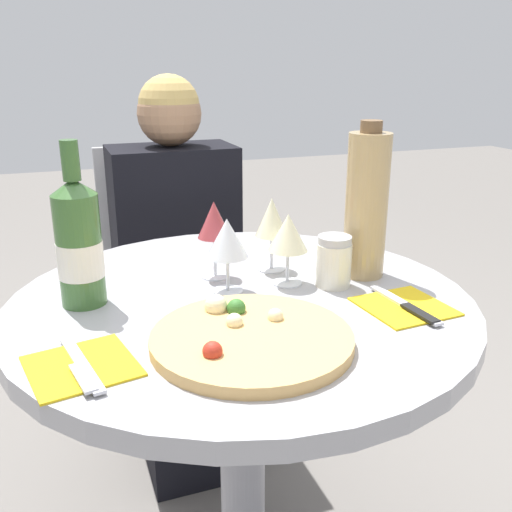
{
  "coord_description": "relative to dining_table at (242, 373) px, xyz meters",
  "views": [
    {
      "loc": [
        -0.32,
        -0.96,
        1.19
      ],
      "look_at": [
        0.01,
        -0.06,
        0.86
      ],
      "focal_mm": 40.0,
      "sensor_mm": 36.0,
      "label": 1
    }
  ],
  "objects": [
    {
      "name": "dining_table",
      "position": [
        0.0,
        0.0,
        0.0
      ],
      "size": [
        0.89,
        0.89,
        0.76
      ],
      "color": "gray",
      "rests_on": "ground_plane"
    },
    {
      "name": "chair_behind_diner",
      "position": [
        0.02,
        0.78,
        -0.15
      ],
      "size": [
        0.42,
        0.42,
        0.94
      ],
      "rotation": [
        0.0,
        0.0,
        3.14
      ],
      "color": "#ADADB2",
      "rests_on": "ground_plane"
    },
    {
      "name": "seated_diner",
      "position": [
        0.02,
        0.63,
        -0.08
      ],
      "size": [
        0.37,
        0.45,
        1.16
      ],
      "rotation": [
        0.0,
        0.0,
        3.14
      ],
      "color": "black",
      "rests_on": "ground_plane"
    },
    {
      "name": "pizza_large",
      "position": [
        -0.05,
        -0.19,
        0.18
      ],
      "size": [
        0.33,
        0.33,
        0.05
      ],
      "color": "tan",
      "rests_on": "dining_table"
    },
    {
      "name": "wine_bottle",
      "position": [
        -0.29,
        0.07,
        0.28
      ],
      "size": [
        0.08,
        0.08,
        0.3
      ],
      "color": "#38602D",
      "rests_on": "dining_table"
    },
    {
      "name": "tall_carafe",
      "position": [
        0.28,
        0.03,
        0.32
      ],
      "size": [
        0.09,
        0.09,
        0.32
      ],
      "color": "tan",
      "rests_on": "dining_table"
    },
    {
      "name": "sugar_shaker",
      "position": [
        0.19,
        -0.01,
        0.22
      ],
      "size": [
        0.07,
        0.07,
        0.1
      ],
      "color": "silver",
      "rests_on": "dining_table"
    },
    {
      "name": "wine_glass_front_right",
      "position": [
        0.11,
        0.03,
        0.27
      ],
      "size": [
        0.08,
        0.08,
        0.15
      ],
      "color": "silver",
      "rests_on": "dining_table"
    },
    {
      "name": "wine_glass_back_right",
      "position": [
        0.11,
        0.12,
        0.28
      ],
      "size": [
        0.07,
        0.07,
        0.16
      ],
      "color": "silver",
      "rests_on": "dining_table"
    },
    {
      "name": "wine_glass_front_left",
      "position": [
        -0.02,
        0.03,
        0.27
      ],
      "size": [
        0.08,
        0.08,
        0.15
      ],
      "color": "silver",
      "rests_on": "dining_table"
    },
    {
      "name": "wine_glass_back_left",
      "position": [
        -0.02,
        0.12,
        0.29
      ],
      "size": [
        0.07,
        0.07,
        0.16
      ],
      "color": "silver",
      "rests_on": "dining_table"
    },
    {
      "name": "place_setting_left",
      "position": [
        -0.31,
        -0.18,
        0.17
      ],
      "size": [
        0.18,
        0.19,
        0.01
      ],
      "color": "gold",
      "rests_on": "dining_table"
    },
    {
      "name": "place_setting_right",
      "position": [
        0.27,
        -0.15,
        0.17
      ],
      "size": [
        0.16,
        0.19,
        0.01
      ],
      "color": "gold",
      "rests_on": "dining_table"
    }
  ]
}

